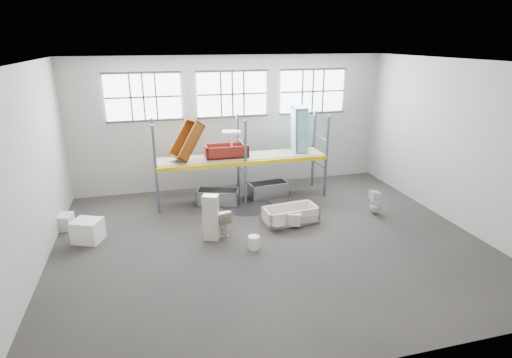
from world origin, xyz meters
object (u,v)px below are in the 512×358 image
object	(u,v)px
bathtub_beige	(290,214)
rust_tub_flat	(226,151)
carton_near	(88,231)
cistern_tall	(211,218)
steel_tub_left	(218,197)
steel_tub_right	(268,189)
toilet_white	(376,202)
toilet_beige	(220,221)
bucket	(254,242)
blue_tub_upright	(299,130)

from	to	relation	value
bathtub_beige	rust_tub_flat	size ratio (longest dim) A/B	1.14
carton_near	cistern_tall	bearing A→B (deg)	-13.03
cistern_tall	rust_tub_flat	bearing A→B (deg)	91.33
bathtub_beige	steel_tub_left	world-z (taller)	steel_tub_left
steel_tub_right	rust_tub_flat	world-z (taller)	rust_tub_flat
cistern_tall	toilet_white	distance (m)	5.58
toilet_beige	steel_tub_right	bearing A→B (deg)	-144.69
bathtub_beige	bucket	distance (m)	2.11
steel_tub_left	steel_tub_right	distance (m)	1.97
steel_tub_left	rust_tub_flat	distance (m)	1.66
carton_near	toilet_beige	bearing A→B (deg)	-7.09
steel_tub_left	blue_tub_upright	world-z (taller)	blue_tub_upright
bathtub_beige	bucket	size ratio (longest dim) A/B	4.60
toilet_white	carton_near	xyz separation A→B (m)	(-9.02, 0.39, -0.10)
steel_tub_left	toilet_beige	bearing A→B (deg)	-97.87
cistern_tall	steel_tub_left	bearing A→B (deg)	96.93
steel_tub_right	carton_near	bearing A→B (deg)	-160.74
toilet_white	bucket	world-z (taller)	toilet_white
toilet_beige	blue_tub_upright	distance (m)	4.88
bathtub_beige	cistern_tall	xyz separation A→B (m)	(-2.62, -0.54, 0.43)
toilet_beige	rust_tub_flat	xyz separation A→B (m)	(0.73, 2.67, 1.42)
toilet_white	bathtub_beige	bearing A→B (deg)	-91.47
bathtub_beige	steel_tub_right	bearing A→B (deg)	84.84
toilet_white	cistern_tall	bearing A→B (deg)	-84.68
cistern_tall	rust_tub_flat	xyz separation A→B (m)	(1.06, 3.00, 1.14)
toilet_white	bucket	size ratio (longest dim) A/B	2.26
bathtub_beige	blue_tub_upright	bearing A→B (deg)	58.93
steel_tub_right	bucket	size ratio (longest dim) A/B	3.86
cistern_tall	steel_tub_left	size ratio (longest dim) A/B	0.93
steel_tub_right	bucket	bearing A→B (deg)	-112.04
cistern_tall	blue_tub_upright	size ratio (longest dim) A/B	0.82
steel_tub_right	steel_tub_left	bearing A→B (deg)	-170.43
bucket	rust_tub_flat	bearing A→B (deg)	89.81
cistern_tall	carton_near	distance (m)	3.57
steel_tub_left	bucket	world-z (taller)	steel_tub_left
toilet_beige	bathtub_beige	bearing A→B (deg)	171.66
blue_tub_upright	bucket	bearing A→B (deg)	-124.80
steel_tub_right	cistern_tall	bearing A→B (deg)	-131.51
bathtub_beige	blue_tub_upright	size ratio (longest dim) A/B	1.03
toilet_beige	cistern_tall	bearing A→B (deg)	31.72
bathtub_beige	carton_near	xyz separation A→B (m)	(-6.08, 0.26, 0.07)
toilet_beige	bucket	bearing A→B (deg)	107.52
toilet_beige	cistern_tall	world-z (taller)	cistern_tall
steel_tub_left	bucket	size ratio (longest dim) A/B	3.95
steel_tub_right	blue_tub_upright	xyz separation A→B (m)	(1.23, 0.20, 2.13)
toilet_beige	steel_tub_right	size ratio (longest dim) A/B	0.56
steel_tub_left	blue_tub_upright	bearing A→B (deg)	9.43
steel_tub_right	carton_near	world-z (taller)	carton_near
blue_tub_upright	carton_near	xyz separation A→B (m)	(-7.27, -2.31, -2.07)
steel_tub_right	bucket	xyz separation A→B (m)	(-1.53, -3.77, -0.08)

